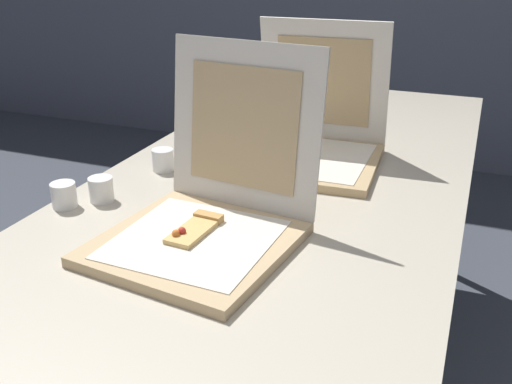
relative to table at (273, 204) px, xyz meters
The scene contains 7 objects.
table is the anchor object (origin of this frame).
pizza_box_front 0.32m from the table, 96.40° to the right, with size 0.40×0.44×0.38m.
pizza_box_middle 0.24m from the table, 80.15° to the left, with size 0.38×0.38×0.37m.
cup_white_near_left 0.50m from the table, 145.26° to the right, with size 0.06×0.06×0.06m, color white.
cup_white_far 0.43m from the table, 123.14° to the left, with size 0.06×0.06×0.06m, color white.
cup_white_mid 0.32m from the table, behind, with size 0.06×0.06×0.06m, color white.
cup_white_near_center 0.42m from the table, 147.30° to the right, with size 0.06×0.06×0.06m, color white.
Camera 1 is at (0.45, -0.62, 1.31)m, focal length 40.62 mm.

